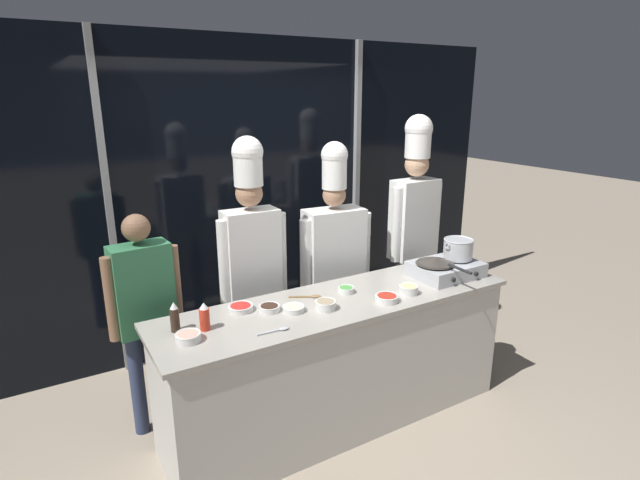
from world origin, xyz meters
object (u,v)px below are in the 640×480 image
object	(u,v)px
portable_stove	(446,269)
prep_bowl_mushrooms	(325,304)
prep_bowl_scallions	(346,289)
prep_bowl_bell_pepper	(241,307)
chef_line	(414,214)
person_guest	(144,304)
chef_sous	(334,248)
prep_bowl_noodles	(293,308)
serving_spoon_solid	(279,330)
squeeze_bottle_chili	(204,317)
prep_bowl_shrimp	(188,336)
prep_bowl_chili_flakes	(387,298)
prep_bowl_ginger	(409,289)
frying_pan	(436,261)
squeeze_bottle_soy	(175,317)
serving_spoon_slotted	(311,296)
chef_head	(251,249)
prep_bowl_soy_glaze	(269,308)
stock_pot	(458,248)

from	to	relation	value
portable_stove	prep_bowl_mushrooms	xyz separation A→B (m)	(-1.08, -0.05, -0.02)
prep_bowl_scallions	prep_bowl_bell_pepper	bearing A→B (deg)	172.48
prep_bowl_scallions	chef_line	world-z (taller)	chef_line
prep_bowl_bell_pepper	prep_bowl_scallions	size ratio (longest dim) A/B	1.44
person_guest	chef_sous	distance (m)	1.48
prep_bowl_noodles	chef_sous	xyz separation A→B (m)	(0.70, 0.63, 0.11)
prep_bowl_noodles	serving_spoon_solid	world-z (taller)	prep_bowl_noodles
prep_bowl_noodles	squeeze_bottle_chili	bearing A→B (deg)	175.84
portable_stove	prep_bowl_shrimp	xyz separation A→B (m)	(-1.95, -0.02, -0.03)
prep_bowl_chili_flakes	prep_bowl_mushrooms	size ratio (longest dim) A/B	1.14
portable_stove	prep_bowl_ginger	distance (m)	0.48
frying_pan	chef_sous	xyz separation A→B (m)	(-0.46, 0.66, -0.01)
prep_bowl_chili_flakes	frying_pan	bearing A→B (deg)	14.71
squeeze_bottle_soy	prep_bowl_chili_flakes	bearing A→B (deg)	-12.30
prep_bowl_scallions	serving_spoon_slotted	distance (m)	0.26
serving_spoon_solid	chef_line	distance (m)	1.89
prep_bowl_scallions	prep_bowl_noodles	bearing A→B (deg)	-169.25
chef_line	prep_bowl_chili_flakes	bearing A→B (deg)	38.82
chef_line	prep_bowl_noodles	bearing A→B (deg)	19.75
prep_bowl_bell_pepper	chef_head	bearing A→B (deg)	58.15
frying_pan	prep_bowl_soy_glaze	world-z (taller)	frying_pan
serving_spoon_solid	chef_head	world-z (taller)	chef_head
prep_bowl_shrimp	prep_bowl_scallions	world-z (taller)	prep_bowl_shrimp
prep_bowl_bell_pepper	prep_bowl_mushrooms	xyz separation A→B (m)	(0.47, -0.25, 0.01)
prep_bowl_chili_flakes	prep_bowl_mushrooms	xyz separation A→B (m)	(-0.41, 0.10, 0.01)
stock_pot	portable_stove	bearing A→B (deg)	-179.88
squeeze_bottle_chili	prep_bowl_bell_pepper	xyz separation A→B (m)	(0.28, 0.14, -0.06)
prep_bowl_chili_flakes	person_guest	size ratio (longest dim) A/B	0.10
prep_bowl_soy_glaze	prep_bowl_shrimp	world-z (taller)	prep_bowl_shrimp
prep_bowl_ginger	serving_spoon_slotted	size ratio (longest dim) A/B	0.64
squeeze_bottle_chili	serving_spoon_slotted	xyz separation A→B (m)	(0.76, 0.10, -0.07)
stock_pot	person_guest	size ratio (longest dim) A/B	0.16
prep_bowl_bell_pepper	squeeze_bottle_chili	bearing A→B (deg)	-152.77
prep_bowl_noodles	prep_bowl_ginger	xyz separation A→B (m)	(0.81, -0.15, 0.01)
serving_spoon_solid	prep_bowl_noodles	bearing A→B (deg)	44.33
prep_bowl_chili_flakes	prep_bowl_shrimp	bearing A→B (deg)	174.27
stock_pot	serving_spoon_slotted	world-z (taller)	stock_pot
prep_bowl_shrimp	frying_pan	bearing A→B (deg)	0.55
chef_head	frying_pan	bearing A→B (deg)	152.03
chef_line	chef_head	bearing A→B (deg)	-2.85
prep_bowl_mushrooms	serving_spoon_slotted	bearing A→B (deg)	86.29
prep_bowl_chili_flakes	prep_bowl_ginger	size ratio (longest dim) A/B	1.19
prep_bowl_mushrooms	chef_line	size ratio (longest dim) A/B	0.07
chef_head	serving_spoon_slotted	bearing A→B (deg)	114.80
person_guest	chef_sous	world-z (taller)	chef_sous
frying_pan	chef_line	distance (m)	0.74
squeeze_bottle_chili	chef_head	distance (m)	0.81
squeeze_bottle_soy	prep_bowl_soy_glaze	world-z (taller)	squeeze_bottle_soy
prep_bowl_scallions	chef_head	xyz separation A→B (m)	(-0.46, 0.53, 0.22)
stock_pot	chef_line	size ratio (longest dim) A/B	0.12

